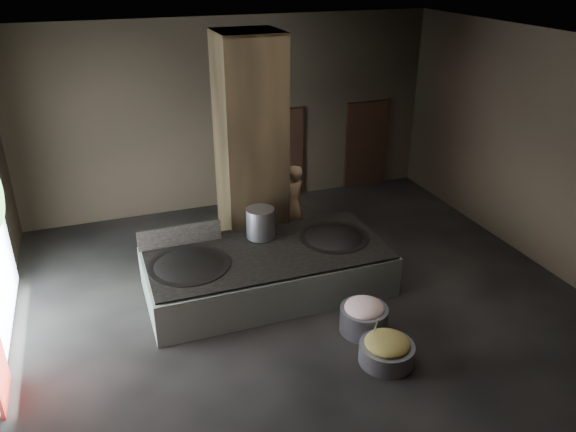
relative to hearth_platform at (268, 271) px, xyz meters
name	(u,v)px	position (x,y,z in m)	size (l,w,h in m)	color
floor	(299,296)	(0.48, -0.36, -0.44)	(10.00, 9.00, 0.10)	black
ceiling	(301,41)	(0.48, -0.36, 4.16)	(10.00, 9.00, 0.10)	black
back_wall	(231,115)	(0.48, 4.19, 1.86)	(10.00, 0.10, 4.50)	black
front_wall	(462,341)	(0.48, -4.91, 1.86)	(10.00, 0.10, 4.50)	black
right_wall	(539,149)	(5.53, -0.36, 1.86)	(0.10, 9.00, 4.50)	black
pillar	(251,150)	(0.18, 1.54, 1.86)	(1.20, 1.20, 4.50)	black
hearth_platform	(268,271)	(0.00, 0.00, 0.00)	(4.43, 2.12, 0.77)	#B3C4B0
platform_cap	(267,251)	(0.00, 0.00, 0.43)	(4.34, 2.08, 0.03)	black
wok_left	(189,269)	(-1.45, -0.05, 0.36)	(1.40, 1.40, 0.39)	black
wok_left_rim	(189,266)	(-1.45, -0.05, 0.43)	(1.43, 1.43, 0.05)	black
wok_right	(333,241)	(1.35, 0.05, 0.36)	(1.30, 1.30, 0.37)	black
wok_right_rim	(334,238)	(1.35, 0.05, 0.43)	(1.33, 1.33, 0.05)	black
stock_pot	(261,223)	(0.05, 0.55, 0.74)	(0.54, 0.54, 0.58)	#ABADB3
splash_guard	(180,235)	(-1.45, 0.75, 0.64)	(1.54, 0.06, 0.39)	black
cook	(293,205)	(1.10, 1.62, 0.50)	(0.65, 0.42, 1.78)	#97704C
veg_basin	(386,353)	(1.09, -2.59, -0.23)	(0.86, 0.86, 0.32)	slate
veg_fill	(387,343)	(1.09, -2.59, -0.04)	(0.70, 0.70, 0.22)	olive
ladle	(375,329)	(0.94, -2.44, 0.16)	(0.03, 0.03, 0.68)	#ABADB3
meat_basin	(364,319)	(1.11, -1.76, -0.17)	(0.80, 0.80, 0.44)	slate
meat_fill	(364,308)	(1.11, -1.76, 0.06)	(0.67, 0.67, 0.25)	tan
doorway_near	(280,156)	(1.68, 4.09, 0.71)	(1.18, 0.08, 2.38)	black
doorway_near_glow	(273,159)	(1.49, 4.07, 0.66)	(0.87, 0.04, 2.06)	#8C6647
doorway_far	(366,146)	(4.08, 4.09, 0.71)	(1.18, 0.08, 2.38)	black
doorway_far_glow	(373,145)	(4.38, 4.24, 0.66)	(0.75, 0.04, 1.77)	#8C6647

